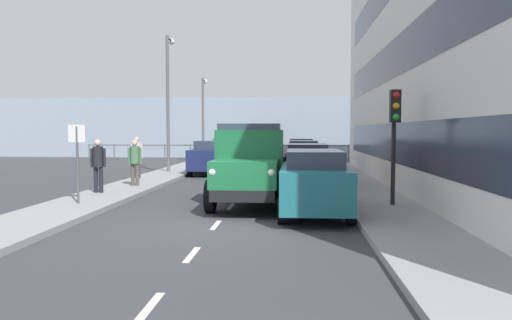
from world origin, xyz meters
TOP-DOWN VIEW (x-y plane):
  - ground_plane at (0.00, -8.41)m, footprint 80.00×80.00m
  - sidewalk_left at (-4.35, -8.41)m, footprint 2.09×35.95m
  - sidewalk_right at (4.35, -8.41)m, footprint 2.09×35.95m
  - road_centreline_markings at (0.00, -8.06)m, footprint 0.12×32.03m
  - building_terrace at (-8.76, -6.77)m, footprint 6.77×26.07m
  - sea_horizon at (0.00, -29.39)m, footprint 80.00×0.80m
  - seawall_railing at (-0.00, -25.79)m, footprint 28.08×0.08m
  - truck_vintage_green at (-0.55, -3.17)m, footprint 2.17×5.64m
  - car_teal_kerbside_near at (-2.36, -1.74)m, footprint 1.81×4.44m
  - car_red_kerbside_1 at (-2.36, -7.92)m, footprint 1.87×4.37m
  - car_black_kerbside_2 at (-2.36, -14.20)m, footprint 1.81×4.17m
  - car_white_kerbside_3 at (-2.36, -20.14)m, footprint 1.81×3.92m
  - car_navy_oppositeside_0 at (2.36, -13.55)m, footprint 1.82×4.11m
  - car_maroon_oppositeside_1 at (2.36, -19.28)m, footprint 1.82×4.03m
  - car_grey_oppositeside_2 at (2.36, -24.64)m, footprint 1.90×3.95m
  - pedestrian_couple_b at (4.70, -4.72)m, footprint 0.53×0.34m
  - pedestrian_by_lamp at (4.14, -6.86)m, footprint 0.53×0.34m
  - pedestrian_near_railing at (5.03, -9.82)m, footprint 0.53×0.34m
  - traffic_light_near at (-4.61, -2.60)m, footprint 0.28×0.41m
  - lamp_post_promenade at (4.53, -13.53)m, footprint 0.32×1.14m
  - lamp_post_far at (4.41, -22.78)m, footprint 0.32×1.14m
  - street_sign at (4.32, -2.32)m, footprint 0.50×0.07m

SIDE VIEW (x-z plane):
  - ground_plane at x=0.00m, z-range 0.00..0.00m
  - road_centreline_markings at x=0.00m, z-range 0.00..0.01m
  - sidewalk_left at x=-4.35m, z-range 0.00..0.15m
  - sidewalk_right at x=4.35m, z-range 0.00..0.15m
  - car_white_kerbside_3 at x=-2.36m, z-range 0.03..1.75m
  - car_maroon_oppositeside_1 at x=2.36m, z-range 0.03..1.75m
  - car_navy_oppositeside_0 at x=2.36m, z-range 0.03..1.75m
  - car_black_kerbside_2 at x=-2.36m, z-range 0.03..1.75m
  - car_grey_oppositeside_2 at x=2.36m, z-range 0.03..1.75m
  - car_teal_kerbside_near at x=-2.36m, z-range 0.04..1.76m
  - car_red_kerbside_1 at x=-2.36m, z-range 0.04..1.76m
  - seawall_railing at x=0.00m, z-range 0.32..1.52m
  - pedestrian_by_lamp at x=4.14m, z-range 0.30..2.03m
  - truck_vintage_green at x=-0.55m, z-range -0.04..2.39m
  - pedestrian_couple_b at x=4.70m, z-range 0.31..2.10m
  - pedestrian_near_railing at x=5.03m, z-range 0.32..2.13m
  - street_sign at x=4.32m, z-range 0.56..2.81m
  - traffic_light_near at x=-4.61m, z-range 0.87..4.07m
  - sea_horizon at x=0.00m, z-range 0.00..5.00m
  - lamp_post_far at x=4.41m, z-range 0.75..6.49m
  - lamp_post_promenade at x=4.53m, z-range 0.78..7.67m
  - building_terrace at x=-8.76m, z-range 0.00..12.44m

